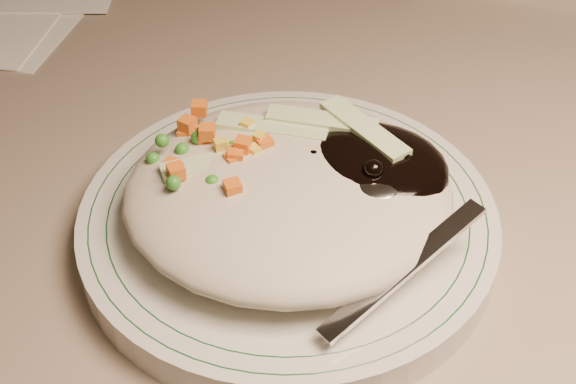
{
  "coord_description": "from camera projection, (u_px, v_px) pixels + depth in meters",
  "views": [
    {
      "loc": [
        -0.06,
        0.83,
        1.09
      ],
      "look_at": [
        -0.07,
        1.18,
        0.78
      ],
      "focal_mm": 50.0,
      "sensor_mm": 36.0,
      "label": 1
    }
  ],
  "objects": [
    {
      "name": "desk",
      "position": [
        362.0,
        242.0,
        0.77
      ],
      "size": [
        1.4,
        0.7,
        0.74
      ],
      "color": "gray",
      "rests_on": "ground"
    },
    {
      "name": "plate",
      "position": [
        288.0,
        224.0,
        0.49
      ],
      "size": [
        0.25,
        0.25,
        0.02
      ],
      "primitive_type": "cylinder",
      "color": "silver",
      "rests_on": "desk"
    },
    {
      "name": "plate_rim",
      "position": [
        288.0,
        212.0,
        0.48
      ],
      "size": [
        0.24,
        0.24,
        0.0
      ],
      "color": "#144723",
      "rests_on": "plate"
    },
    {
      "name": "meal",
      "position": [
        295.0,
        186.0,
        0.47
      ],
      "size": [
        0.2,
        0.19,
        0.05
      ],
      "color": "beige",
      "rests_on": "plate"
    }
  ]
}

